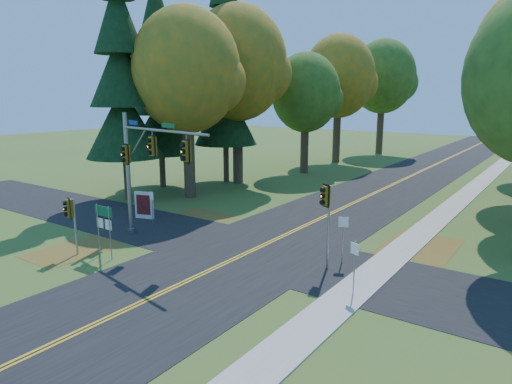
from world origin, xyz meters
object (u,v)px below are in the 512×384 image
Objects in this scene: route_sign_cluster at (104,221)px; info_kiosk at (144,205)px; traffic_mast at (144,161)px; east_signal_pole at (326,205)px.

info_kiosk is at bearing 123.48° from route_sign_cluster.
traffic_mast is 1.88× the size of east_signal_pole.
east_signal_pole is at bearing 26.65° from route_sign_cluster.
traffic_mast reaches higher than route_sign_cluster.
route_sign_cluster is (0.41, -3.01, -2.53)m from traffic_mast.
info_kiosk is at bearing 151.35° from traffic_mast.
east_signal_pole is at bearing 21.07° from traffic_mast.
route_sign_cluster is (-9.37, -4.80, -1.13)m from east_signal_pole.
traffic_mast is at bearing -144.87° from east_signal_pole.
route_sign_cluster is 7.27m from info_kiosk.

